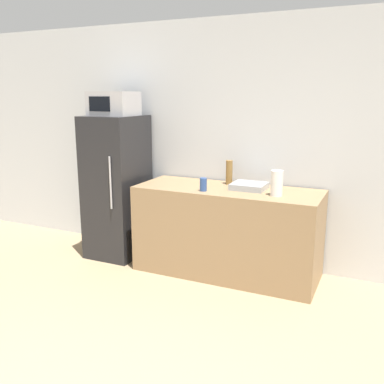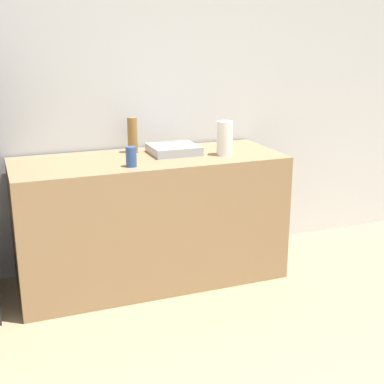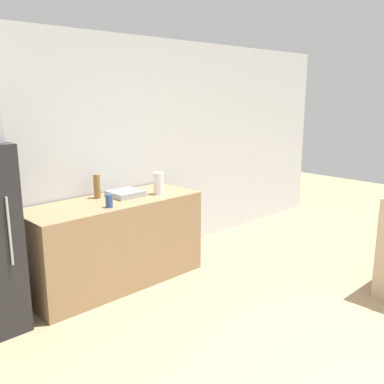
% 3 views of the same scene
% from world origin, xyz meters
% --- Properties ---
extents(wall_back, '(8.00, 0.06, 2.60)m').
position_xyz_m(wall_back, '(0.00, 3.42, 1.30)').
color(wall_back, silver).
rests_on(wall_back, ground_plane).
extents(refrigerator, '(0.56, 0.67, 1.59)m').
position_xyz_m(refrigerator, '(-1.48, 3.02, 0.80)').
color(refrigerator, '#232326').
rests_on(refrigerator, ground_plane).
extents(microwave, '(0.48, 0.38, 0.26)m').
position_xyz_m(microwave, '(-1.48, 3.02, 1.72)').
color(microwave, '#BCBCC1').
rests_on(microwave, refrigerator).
extents(counter, '(1.86, 0.71, 0.90)m').
position_xyz_m(counter, '(-0.15, 3.02, 0.45)').
color(counter, '#937551').
rests_on(counter, ground_plane).
extents(sink_basin, '(0.33, 0.31, 0.06)m').
position_xyz_m(sink_basin, '(0.06, 3.08, 0.93)').
color(sink_basin, '#9EA3A8').
rests_on(sink_basin, counter).
extents(bottle_tall, '(0.07, 0.07, 0.25)m').
position_xyz_m(bottle_tall, '(-0.21, 3.21, 1.03)').
color(bottle_tall, olive).
rests_on(bottle_tall, counter).
extents(bottle_short, '(0.07, 0.07, 0.13)m').
position_xyz_m(bottle_short, '(-0.32, 2.81, 0.96)').
color(bottle_short, '#2D4C8C').
rests_on(bottle_short, counter).
extents(paper_towel_roll, '(0.11, 0.11, 0.24)m').
position_xyz_m(paper_towel_roll, '(0.37, 2.91, 1.02)').
color(paper_towel_roll, white).
rests_on(paper_towel_roll, counter).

